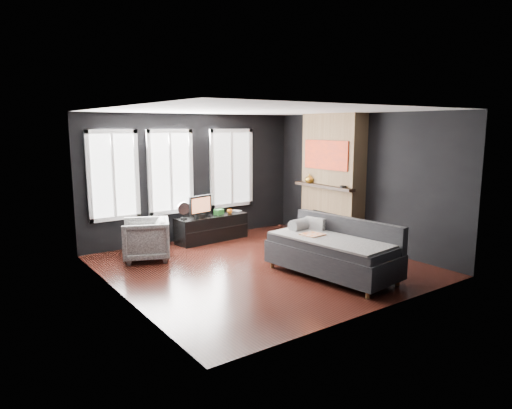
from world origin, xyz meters
TOP-DOWN VIEW (x-y plane):
  - floor at (0.00, 0.00)m, footprint 5.00×5.00m
  - ceiling at (0.00, 0.00)m, footprint 5.00×5.00m
  - wall_back at (0.00, 2.50)m, footprint 5.00×0.02m
  - wall_left at (-2.50, 0.00)m, footprint 0.02×5.00m
  - wall_right at (2.50, 0.00)m, footprint 0.02×5.00m
  - windows at (-0.45, 2.46)m, footprint 4.00×0.16m
  - fireplace at (2.30, 0.60)m, footprint 0.70×1.62m
  - sofa at (0.62, -1.12)m, footprint 1.35×2.29m
  - stripe_pillow at (0.78, -0.52)m, footprint 0.17×0.38m
  - armchair at (-1.50, 1.56)m, footprint 1.02×1.04m
  - media_console at (0.20, 2.10)m, footprint 1.63×0.61m
  - monitor at (-0.07, 2.08)m, footprint 0.59×0.24m
  - desk_fan at (-0.45, 2.09)m, footprint 0.30×0.30m
  - mug at (0.64, 2.05)m, footprint 0.12×0.10m
  - book at (0.83, 2.18)m, footprint 0.16×0.07m
  - storage_box at (0.39, 2.10)m, footprint 0.24×0.19m
  - mantel_vase at (2.05, 1.05)m, footprint 0.21×0.22m
  - mantel_clock at (2.05, 0.05)m, footprint 0.15×0.15m

SIDE VIEW (x-z plane):
  - floor at x=0.00m, z-range 0.00..0.00m
  - media_console at x=0.20m, z-range 0.00..0.55m
  - armchair at x=-1.50m, z-range 0.00..0.84m
  - sofa at x=0.62m, z-range 0.00..0.94m
  - storage_box at x=0.39m, z-range 0.55..0.66m
  - mug at x=0.64m, z-range 0.55..0.67m
  - book at x=0.83m, z-range 0.55..0.77m
  - stripe_pillow at x=0.78m, z-range 0.49..0.86m
  - desk_fan at x=-0.45m, z-range 0.55..0.91m
  - monitor at x=-0.07m, z-range 0.55..1.07m
  - mantel_clock at x=2.05m, z-range 1.23..1.27m
  - mantel_vase at x=2.05m, z-range 1.23..1.41m
  - wall_back at x=0.00m, z-range 0.00..2.70m
  - wall_left at x=-2.50m, z-range 0.00..2.70m
  - wall_right at x=2.50m, z-range 0.00..2.70m
  - fireplace at x=2.30m, z-range 0.00..2.70m
  - windows at x=-0.45m, z-range 1.50..3.26m
  - ceiling at x=0.00m, z-range 2.70..2.70m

